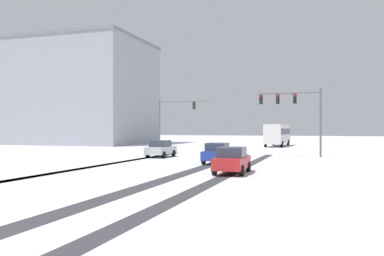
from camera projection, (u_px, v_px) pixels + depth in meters
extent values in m
cube|color=#38383D|center=(228.00, 175.00, 24.09)|extent=(0.83, 38.63, 0.01)
cube|color=#38383D|center=(77.00, 169.00, 27.32)|extent=(0.72, 38.63, 0.01)
cube|color=#38383D|center=(77.00, 169.00, 27.32)|extent=(0.87, 38.63, 0.01)
cube|color=#38383D|center=(185.00, 173.00, 24.92)|extent=(1.06, 38.63, 0.01)
cube|color=white|center=(347.00, 182.00, 20.39)|extent=(4.00, 38.63, 0.12)
cylinder|color=#56565B|center=(160.00, 125.00, 50.90)|extent=(0.18, 0.18, 6.50)
cylinder|color=#56565B|center=(184.00, 101.00, 49.81)|extent=(6.58, 0.28, 0.12)
cube|color=black|center=(194.00, 106.00, 49.37)|extent=(0.33, 0.25, 0.90)
sphere|color=red|center=(194.00, 103.00, 49.52)|extent=(0.20, 0.20, 0.20)
sphere|color=black|center=(194.00, 106.00, 49.52)|extent=(0.20, 0.20, 0.20)
sphere|color=black|center=(194.00, 108.00, 49.52)|extent=(0.20, 0.20, 0.20)
cylinder|color=#56565B|center=(321.00, 123.00, 37.28)|extent=(0.18, 0.18, 6.50)
cylinder|color=#56565B|center=(289.00, 93.00, 38.13)|extent=(5.75, 0.22, 0.12)
cube|color=black|center=(295.00, 99.00, 37.96)|extent=(0.32, 0.25, 0.90)
sphere|color=red|center=(295.00, 95.00, 37.81)|extent=(0.20, 0.20, 0.20)
sphere|color=black|center=(295.00, 99.00, 37.81)|extent=(0.20, 0.20, 0.20)
sphere|color=black|center=(295.00, 102.00, 37.81)|extent=(0.20, 0.20, 0.20)
cube|color=black|center=(278.00, 99.00, 38.43)|extent=(0.32, 0.25, 0.90)
sphere|color=red|center=(278.00, 96.00, 38.27)|extent=(0.20, 0.20, 0.20)
sphere|color=black|center=(278.00, 99.00, 38.27)|extent=(0.20, 0.20, 0.20)
sphere|color=black|center=(278.00, 102.00, 38.27)|extent=(0.20, 0.20, 0.20)
cube|color=black|center=(261.00, 100.00, 38.89)|extent=(0.32, 0.25, 0.90)
sphere|color=red|center=(261.00, 96.00, 38.74)|extent=(0.20, 0.20, 0.20)
sphere|color=black|center=(261.00, 99.00, 38.74)|extent=(0.20, 0.20, 0.20)
sphere|color=black|center=(261.00, 103.00, 38.74)|extent=(0.20, 0.20, 0.20)
cube|color=#B7BABF|center=(161.00, 150.00, 38.91)|extent=(1.74, 4.12, 0.70)
cube|color=#2D3847|center=(160.00, 144.00, 38.77)|extent=(1.58, 1.92, 0.60)
cylinder|color=black|center=(158.00, 153.00, 40.38)|extent=(0.23, 0.64, 0.64)
cylinder|color=black|center=(174.00, 153.00, 39.86)|extent=(0.23, 0.64, 0.64)
cylinder|color=black|center=(148.00, 154.00, 37.97)|extent=(0.23, 0.64, 0.64)
cylinder|color=black|center=(164.00, 155.00, 37.45)|extent=(0.23, 0.64, 0.64)
cube|color=#233899|center=(218.00, 155.00, 32.02)|extent=(1.77, 4.13, 0.70)
cube|color=#2D3847|center=(217.00, 147.00, 31.88)|extent=(1.59, 1.92, 0.60)
cylinder|color=black|center=(212.00, 158.00, 33.47)|extent=(0.23, 0.64, 0.64)
cylinder|color=black|center=(231.00, 158.00, 33.00)|extent=(0.23, 0.64, 0.64)
cylinder|color=black|center=(204.00, 160.00, 31.04)|extent=(0.23, 0.64, 0.64)
cylinder|color=black|center=(224.00, 161.00, 30.57)|extent=(0.23, 0.64, 0.64)
cube|color=red|center=(232.00, 163.00, 24.84)|extent=(1.81, 4.14, 0.70)
cube|color=#2D3847|center=(232.00, 152.00, 24.69)|extent=(1.61, 1.94, 0.60)
cylinder|color=black|center=(224.00, 166.00, 26.28)|extent=(0.24, 0.65, 0.64)
cylinder|color=black|center=(248.00, 167.00, 25.82)|extent=(0.24, 0.65, 0.64)
cylinder|color=black|center=(215.00, 170.00, 23.85)|extent=(0.24, 0.65, 0.64)
cylinder|color=black|center=(242.00, 171.00, 23.39)|extent=(0.24, 0.65, 0.64)
cube|color=silver|center=(278.00, 134.00, 63.13)|extent=(3.00, 11.10, 2.90)
cube|color=#283342|center=(278.00, 132.00, 63.13)|extent=(3.00, 10.22, 0.90)
cylinder|color=black|center=(282.00, 144.00, 59.10)|extent=(0.34, 0.97, 0.96)
cylinder|color=black|center=(266.00, 144.00, 59.94)|extent=(0.34, 0.97, 0.96)
cylinder|color=black|center=(288.00, 142.00, 65.79)|extent=(0.34, 0.97, 0.96)
cylinder|color=black|center=(273.00, 142.00, 66.63)|extent=(0.34, 0.97, 0.96)
cube|color=#9399A3|center=(85.00, 94.00, 72.82)|extent=(21.33, 18.24, 17.87)
cube|color=slate|center=(85.00, 43.00, 72.83)|extent=(21.63, 18.54, 0.50)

